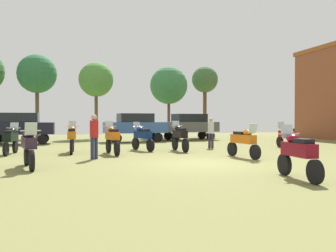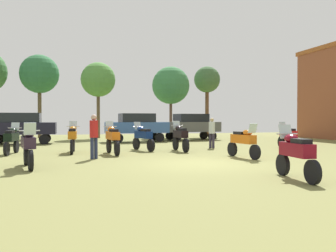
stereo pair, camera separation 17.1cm
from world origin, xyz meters
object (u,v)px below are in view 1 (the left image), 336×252
Objects in this scene: motorcycle_4 at (287,135)px; car_1 at (19,126)px; tree_1 at (37,74)px; tree_6 at (96,80)px; motorcycle_11 at (112,138)px; motorcycle_2 at (298,153)px; motorcycle_6 at (244,141)px; car_4 at (189,125)px; motorcycle_10 at (29,146)px; person_2 at (94,133)px; person_1 at (211,131)px; motorcycle_12 at (142,136)px; tree_5 at (169,86)px; motorcycle_7 at (72,137)px; motorcycle_5 at (180,136)px; tree_7 at (205,81)px; motorcycle_1 at (11,139)px; car_2 at (135,125)px.

car_1 reaches higher than motorcycle_4.
tree_1 is 1.11× the size of tree_6.
tree_6 is at bearing 81.89° from motorcycle_11.
motorcycle_4 is at bearing -56.21° from tree_6.
motorcycle_2 is 0.96× the size of motorcycle_6.
motorcycle_11 is 0.51× the size of car_4.
person_2 reaches higher than motorcycle_10.
motorcycle_12 is at bearing 48.40° from person_1.
tree_6 is at bearing -40.08° from car_1.
tree_5 reaches higher than car_1.
motorcycle_7 is 3.49m from motorcycle_12.
motorcycle_5 is 1.21× the size of person_2.
person_1 is (2.23, 1.32, 0.23)m from motorcycle_5.
motorcycle_11 is at bearing 137.21° from car_4.
motorcycle_10 is 23.86m from tree_7.
car_1 is at bearing -56.24° from motorcycle_6.
motorcycle_12 is at bearing 177.50° from motorcycle_4.
tree_5 is at bearing 87.78° from motorcycle_2.
motorcycle_7 reaches higher than motorcycle_2.
tree_6 is (4.83, -1.49, -0.50)m from tree_1.
motorcycle_6 is 7.96m from motorcycle_7.
motorcycle_10 is at bearing 19.00° from person_2.
tree_7 reaches higher than motorcycle_5.
person_1 is at bearing 13.06° from motorcycle_11.
motorcycle_1 is 12.46m from motorcycle_2.
motorcycle_11 is 11.86m from car_4.
person_1 reaches higher than motorcycle_4.
tree_7 reaches higher than motorcycle_10.
motorcycle_11 is (-3.44, -0.70, 0.00)m from motorcycle_5.
person_1 is at bearing -10.84° from motorcycle_12.
motorcycle_6 is 6.11m from person_2.
car_2 reaches higher than motorcycle_1.
car_1 is (-6.66, 6.67, 0.45)m from motorcycle_12.
tree_1 is (-3.52, 17.69, 4.37)m from person_2.
car_4 is at bearing -107.12° from motorcycle_6.
motorcycle_12 is at bearing -153.23° from person_2.
tree_6 reaches higher than car_1.
motorcycle_7 is 3.06m from person_2.
motorcycle_12 is 7.10m from car_2.
motorcycle_5 is at bearing 98.26° from motorcycle_2.
motorcycle_4 is at bearing -157.21° from person_1.
tree_5 reaches higher than motorcycle_1.
motorcycle_6 is 0.31× the size of tree_1.
car_2 is at bearing 135.02° from motorcycle_4.
motorcycle_12 is at bearing -61.39° from motorcycle_6.
motorcycle_2 reaches higher than motorcycle_1.
motorcycle_4 is 0.32× the size of tree_7.
motorcycle_11 is 0.35× the size of tree_7.
car_1 is (-14.53, 7.51, 0.46)m from motorcycle_4.
motorcycle_4 is 6.14m from motorcycle_5.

